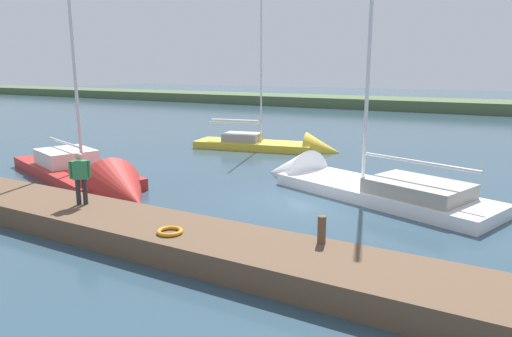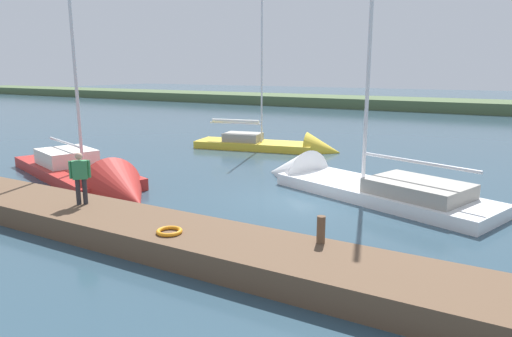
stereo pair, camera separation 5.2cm
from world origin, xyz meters
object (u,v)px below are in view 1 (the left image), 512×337
Objects in this scene: sailboat_near_dock at (340,186)px; person_on_dock at (80,175)px; sailboat_mid_channel at (93,182)px; mooring_post_near at (322,229)px; life_ring_buoy at (170,231)px; sailboat_inner_slip at (280,148)px.

person_on_dock is at bearing 75.49° from sailboat_near_dock.
sailboat_mid_channel is 6.83× the size of person_on_dock.
life_ring_buoy is at bearing 19.82° from mooring_post_near.
sailboat_inner_slip is at bearing -28.97° from sailboat_near_dock.
sailboat_near_dock is (-8.94, -4.50, -0.06)m from sailboat_mid_channel.
sailboat_inner_slip is 9.26m from sailboat_near_dock.
mooring_post_near is at bearing 4.17° from sailboat_mid_channel.
sailboat_near_dock is 9.76m from person_on_dock.
sailboat_mid_channel reaches higher than mooring_post_near.
sailboat_inner_slip reaches higher than mooring_post_near.
person_on_dock reaches higher than life_ring_buoy.
sailboat_near_dock is at bearing 45.52° from sailboat_mid_channel.
mooring_post_near is 0.06× the size of sailboat_mid_channel.
sailboat_mid_channel is at bearing 179.88° from person_on_dock.
sailboat_near_dock reaches higher than life_ring_buoy.
sailboat_mid_channel is at bearing 46.14° from sailboat_near_dock.
sailboat_near_dock is (2.15, -7.39, -0.87)m from mooring_post_near.
mooring_post_near is at bearing -71.12° from sailboat_inner_slip.
person_on_dock is (3.98, -0.66, 0.86)m from life_ring_buoy.
sailboat_mid_channel reaches higher than life_ring_buoy.
life_ring_buoy is 0.06× the size of sailboat_mid_channel.
mooring_post_near is at bearing 125.61° from sailboat_near_dock.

